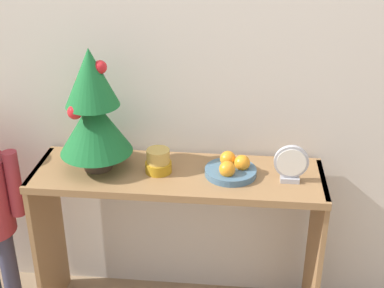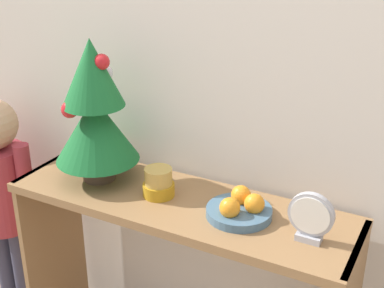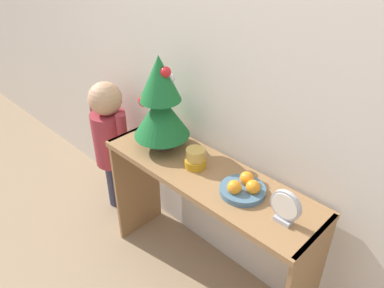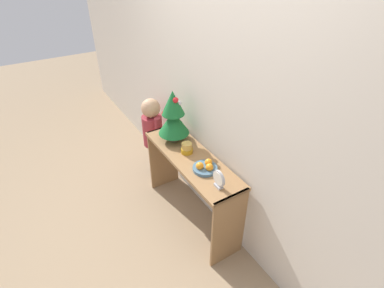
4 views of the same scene
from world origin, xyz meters
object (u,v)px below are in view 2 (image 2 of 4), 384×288
object	(u,v)px
child_figure	(1,182)
singing_bowl	(159,183)
fruit_bowl	(240,208)
mini_tree	(95,111)
desk_clock	(311,218)

from	to	relation	value
child_figure	singing_bowl	bearing A→B (deg)	-0.64
fruit_bowl	mini_tree	bearing A→B (deg)	179.61
fruit_bowl	singing_bowl	bearing A→B (deg)	-179.11
mini_tree	desk_clock	size ratio (longest dim) A/B	3.27
mini_tree	desk_clock	bearing A→B (deg)	-2.66
fruit_bowl	child_figure	world-z (taller)	child_figure
mini_tree	desk_clock	distance (m)	0.79
singing_bowl	mini_tree	bearing A→B (deg)	178.12
singing_bowl	child_figure	xyz separation A→B (m)	(-0.76, 0.01, -0.19)
desk_clock	fruit_bowl	bearing A→B (deg)	172.00
fruit_bowl	singing_bowl	world-z (taller)	singing_bowl
fruit_bowl	child_figure	xyz separation A→B (m)	(-1.05, 0.00, -0.17)
mini_tree	singing_bowl	xyz separation A→B (m)	(0.25, -0.01, -0.21)
mini_tree	singing_bowl	distance (m)	0.32
singing_bowl	child_figure	distance (m)	0.78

